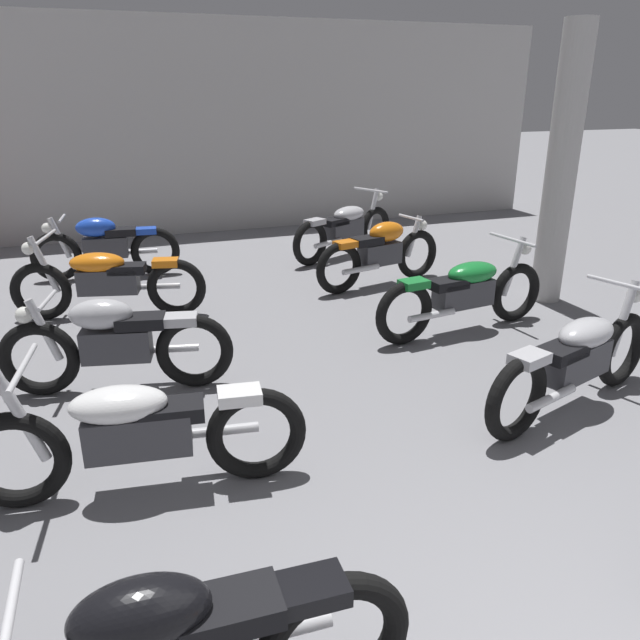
{
  "coord_description": "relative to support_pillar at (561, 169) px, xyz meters",
  "views": [
    {
      "loc": [
        -1.77,
        -0.88,
        2.51
      ],
      "look_at": [
        0.0,
        4.0,
        0.55
      ],
      "focal_mm": 34.98,
      "sensor_mm": 36.0,
      "label": 1
    }
  ],
  "objects": [
    {
      "name": "motorcycle_left_row_2",
      "position": [
        -5.14,
        -0.79,
        -1.14
      ],
      "size": [
        1.95,
        0.62,
        0.88
      ],
      "color": "black",
      "rests_on": "ground"
    },
    {
      "name": "back_wall",
      "position": [
        -3.4,
        5.34,
        0.2
      ],
      "size": [
        13.49,
        0.24,
        3.6
      ],
      "primitive_type": "cube",
      "color": "#BCBAB7",
      "rests_on": "ground"
    },
    {
      "name": "support_pillar",
      "position": [
        0.0,
        0.0,
        0.0
      ],
      "size": [
        0.36,
        0.36,
        3.2
      ],
      "primitive_type": "cylinder",
      "color": "#BCBAB7",
      "rests_on": "ground"
    },
    {
      "name": "motorcycle_left_row_3",
      "position": [
        -5.13,
        1.16,
        -1.15
      ],
      "size": [
        2.13,
        0.8,
        0.97
      ],
      "color": "black",
      "rests_on": "ground"
    },
    {
      "name": "motorcycle_right_row_1",
      "position": [
        -1.67,
        -2.41,
        -1.15
      ],
      "size": [
        2.1,
        0.9,
        0.97
      ],
      "color": "black",
      "rests_on": "ground"
    },
    {
      "name": "motorcycle_left_row_1",
      "position": [
        -5.09,
        -2.35,
        -1.15
      ],
      "size": [
        2.16,
        0.68,
        0.97
      ],
      "color": "black",
      "rests_on": "ground"
    },
    {
      "name": "motorcycle_right_row_3",
      "position": [
        -1.7,
        1.22,
        -1.14
      ],
      "size": [
        1.95,
        0.66,
        0.88
      ],
      "color": "black",
      "rests_on": "ground"
    },
    {
      "name": "motorcycle_right_row_4",
      "position": [
        -1.56,
        2.8,
        -1.15
      ],
      "size": [
        2.0,
        1.1,
        0.97
      ],
      "color": "black",
      "rests_on": "ground"
    },
    {
      "name": "motorcycle_right_row_2",
      "position": [
        -1.58,
        -0.6,
        -1.15
      ],
      "size": [
        2.17,
        0.68,
        0.97
      ],
      "color": "black",
      "rests_on": "ground"
    },
    {
      "name": "motorcycle_left_row_4",
      "position": [
        -5.1,
        2.82,
        -1.14
      ],
      "size": [
        1.97,
        0.48,
        0.88
      ],
      "color": "black",
      "rests_on": "ground"
    }
  ]
}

